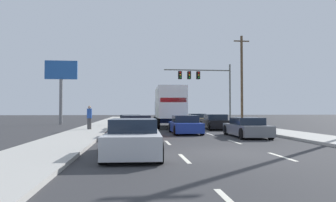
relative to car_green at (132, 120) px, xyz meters
The scene contains 17 objects.
ground_plane 5.31m from the car_green, 47.95° to the left, with size 140.00×140.00×0.00m, color #333335.
sidewalk_right 10.29m from the car_green, ahead, with size 2.88×80.00×0.14m, color #B2AFA8.
sidewalk_left 3.37m from the car_green, 161.09° to the right, with size 2.88×80.00×0.14m, color #B2AFA8.
lane_markings 3.59m from the car_green, ahead, with size 3.54×57.00×0.01m.
car_green is the anchor object (origin of this frame).
car_yellow 6.49m from the car_green, 90.69° to the right, with size 1.99×4.66×1.24m.
car_red 13.98m from the car_green, 88.58° to the right, with size 2.09×4.16×1.31m.
car_silver 21.28m from the car_green, 89.56° to the right, with size 2.08×4.75×1.29m.
box_truck 5.55m from the car_green, 50.41° to the right, with size 2.70×8.64×3.62m.
car_blue 12.02m from the car_green, 72.12° to the right, with size 1.97×4.10×1.25m.
car_tan 7.19m from the car_green, ahead, with size 2.07×4.33×1.23m.
car_black 9.81m from the car_green, 43.89° to the right, with size 2.07×4.59×1.26m.
car_gray 16.01m from the car_green, 64.37° to the right, with size 1.97×4.55×1.17m.
traffic_signal_mast 10.84m from the car_green, 29.96° to the left, with size 8.37×0.69×7.35m.
utility_pole_mid 13.40m from the car_green, ahead, with size 1.80×0.28×10.15m.
roadside_billboard 10.06m from the car_green, 154.65° to the left, with size 3.62×0.36×7.29m.
pedestrian_near_corner 8.63m from the car_green, 112.14° to the right, with size 0.38×0.38×1.82m.
Camera 1 is at (-3.38, -11.28, 1.60)m, focal length 32.93 mm.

